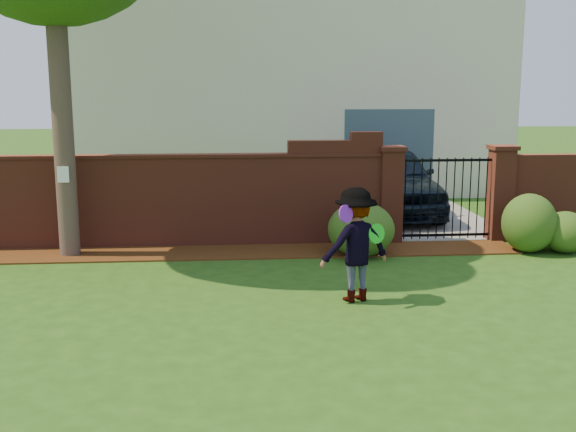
{
  "coord_description": "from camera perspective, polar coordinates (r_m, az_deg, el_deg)",
  "views": [
    {
      "loc": [
        -0.66,
        -9.01,
        3.06
      ],
      "look_at": [
        0.19,
        1.4,
        1.05
      ],
      "focal_mm": 43.03,
      "sensor_mm": 36.0,
      "label": 1
    }
  ],
  "objects": [
    {
      "name": "pillar_right",
      "position": [
        14.18,
        17.16,
        1.87
      ],
      "size": [
        0.5,
        0.5,
        1.88
      ],
      "color": "maroon",
      "rests_on": "ground"
    },
    {
      "name": "shrub_left",
      "position": [
        12.42,
        6.06,
        -1.1
      ],
      "size": [
        1.2,
        1.2,
        0.98
      ],
      "primitive_type": "ellipsoid",
      "color": "#1F4615",
      "rests_on": "ground"
    },
    {
      "name": "shrub_middle",
      "position": [
        13.38,
        19.3,
        -0.56
      ],
      "size": [
        0.99,
        0.99,
        1.09
      ],
      "primitive_type": "ellipsoid",
      "color": "#1F4615",
      "rests_on": "ground"
    },
    {
      "name": "pillar_left",
      "position": [
        13.52,
        8.46,
        1.82
      ],
      "size": [
        0.5,
        0.5,
        1.88
      ],
      "color": "maroon",
      "rests_on": "ground"
    },
    {
      "name": "driveway",
      "position": [
        17.77,
        8.94,
        0.86
      ],
      "size": [
        3.2,
        8.0,
        0.01
      ],
      "primitive_type": "cube",
      "color": "gray",
      "rests_on": "ground"
    },
    {
      "name": "car",
      "position": [
        16.38,
        8.46,
        2.9
      ],
      "size": [
        1.98,
        4.82,
        1.64
      ],
      "primitive_type": "imported",
      "rotation": [
        0.0,
        0.0,
        0.01
      ],
      "color": "black",
      "rests_on": "ground"
    },
    {
      "name": "mulch_bed",
      "position": [
        12.72,
        -5.86,
        -3.02
      ],
      "size": [
        11.1,
        1.08,
        0.03
      ],
      "primitive_type": "cube",
      "color": "#3B1E0A",
      "rests_on": "ground"
    },
    {
      "name": "paper_notice",
      "position": [
        12.66,
        -18.1,
        3.28
      ],
      "size": [
        0.2,
        0.01,
        0.28
      ],
      "primitive_type": "cube",
      "color": "white",
      "rests_on": "tree"
    },
    {
      "name": "frisbee_green",
      "position": [
        9.8,
        7.3,
        -1.45
      ],
      "size": [
        0.28,
        0.19,
        0.29
      ],
      "primitive_type": "cylinder",
      "rotation": [
        1.43,
        0.0,
        0.49
      ],
      "color": "#19C21E",
      "rests_on": "man"
    },
    {
      "name": "ground",
      "position": [
        9.53,
        -0.47,
        -7.85
      ],
      "size": [
        80.0,
        80.0,
        0.01
      ],
      "primitive_type": "cube",
      "color": "#234812",
      "rests_on": "ground"
    },
    {
      "name": "iron_gate",
      "position": [
        13.83,
        12.89,
        1.44
      ],
      "size": [
        1.78,
        0.03,
        1.6
      ],
      "color": "black",
      "rests_on": "ground"
    },
    {
      "name": "man",
      "position": [
        9.78,
        5.65,
        -2.42
      ],
      "size": [
        1.19,
        0.92,
        1.63
      ],
      "primitive_type": "imported",
      "rotation": [
        0.0,
        0.0,
        3.47
      ],
      "color": "gray",
      "rests_on": "ground"
    },
    {
      "name": "shrub_right",
      "position": [
        13.61,
        21.96,
        -1.25
      ],
      "size": [
        0.86,
        0.86,
        0.77
      ],
      "primitive_type": "ellipsoid",
      "color": "#1F4615",
      "rests_on": "ground"
    },
    {
      "name": "brick_wall",
      "position": [
        13.25,
        -10.47,
        1.44
      ],
      "size": [
        8.7,
        0.31,
        2.16
      ],
      "color": "maroon",
      "rests_on": "ground"
    },
    {
      "name": "house",
      "position": [
        21.07,
        -0.15,
        11.16
      ],
      "size": [
        12.4,
        6.4,
        6.3
      ],
      "color": "#EBE5C4",
      "rests_on": "ground"
    },
    {
      "name": "frisbee_purple",
      "position": [
        9.39,
        4.8,
        0.19
      ],
      "size": [
        0.24,
        0.21,
        0.25
      ],
      "primitive_type": "cylinder",
      "rotation": [
        1.36,
        0.0,
        0.63
      ],
      "color": "purple",
      "rests_on": "man"
    }
  ]
}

